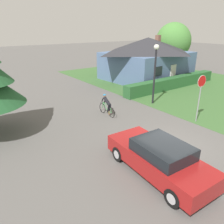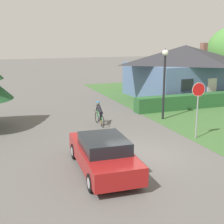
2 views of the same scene
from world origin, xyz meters
The scene contains 7 objects.
ground_plane centered at (0.00, 0.00, 0.00)m, with size 140.00×140.00×0.00m, color #5B5956.
cottage_house centered at (10.15, 12.09, 2.35)m, with size 10.12×8.44×4.70m.
hedge_row centered at (9.16, 7.38, 0.53)m, with size 11.82×0.90×1.06m, color #285B2D.
sedan_left_lane centered at (-2.07, -1.03, 0.71)m, with size 2.11×4.78×1.43m.
cyclist centered at (-0.10, 5.41, 0.69)m, with size 0.44×1.76×1.43m.
stop_sign centered at (3.81, 1.17, 2.08)m, with size 0.71×0.09×2.95m.
street_lamp centered at (4.17, 5.27, 3.03)m, with size 0.38×0.38×4.52m.
Camera 2 is at (-5.76, -11.93, 5.14)m, focal length 50.00 mm.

